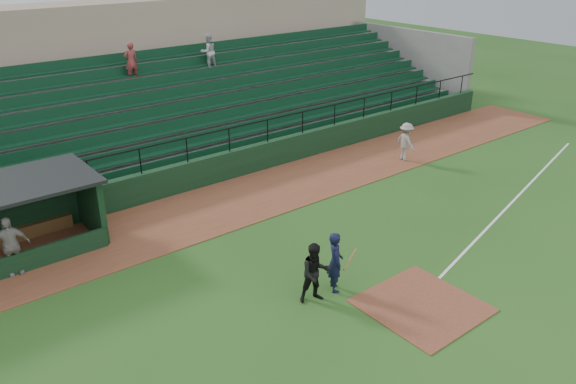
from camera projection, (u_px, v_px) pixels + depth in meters
ground at (395, 290)px, 16.60m from camera, size 90.00×90.00×0.00m
warning_track at (240, 200)px, 22.31m from camera, size 40.00×4.00×0.03m
home_plate_dirt at (422, 305)px, 15.87m from camera, size 3.00×3.00×0.03m
foul_line at (511, 204)px, 22.01m from camera, size 17.49×4.44×0.01m
stadium_structure at (140, 100)px, 27.42m from camera, size 38.00×13.08×6.40m
batter_at_plate at (335, 262)px, 16.28m from camera, size 1.15×0.80×1.85m
umpire at (315, 273)px, 15.78m from camera, size 1.05×0.94×1.79m
runner at (406, 142)px, 26.01m from camera, size 0.85×1.24×1.76m
dugout_player_a at (10, 246)px, 17.00m from camera, size 1.17×0.62×1.90m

